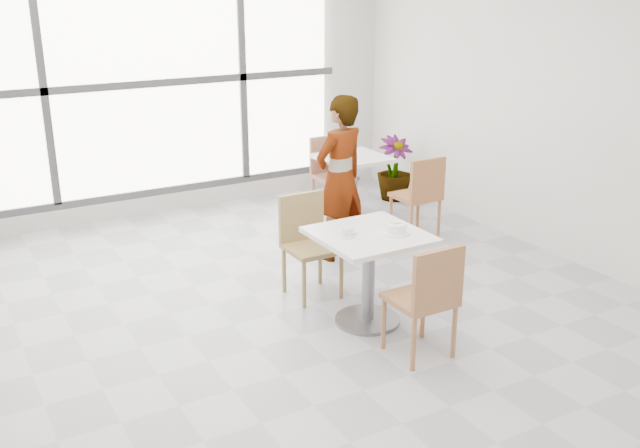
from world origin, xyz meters
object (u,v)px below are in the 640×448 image
person (340,179)px  bg_chair_right_near (421,192)px  chair_far (308,238)px  plant_right (394,168)px  bg_chair_right_far (331,169)px  main_table (369,261)px  coffee_cup (347,232)px  oatmeal_bowl (396,228)px  bg_table_right (352,180)px  chair_near (427,294)px

person → bg_chair_right_near: person is taller
chair_far → plant_right: bearing=39.9°
chair_far → bg_chair_right_far: size_ratio=1.00×
main_table → coffee_cup: bearing=171.0°
chair_far → bg_chair_right_far: bearing=54.3°
chair_far → coffee_cup: size_ratio=5.47×
coffee_cup → bg_chair_right_far: (1.39, 2.58, -0.28)m
person → bg_chair_right_near: size_ratio=1.83×
oatmeal_bowl → plant_right: size_ratio=0.27×
bg_chair_right_near → person: bearing=3.1°
oatmeal_bowl → chair_far: bearing=109.8°
plant_right → bg_chair_right_far: bearing=-179.0°
main_table → coffee_cup: 0.32m
main_table → bg_chair_right_near: size_ratio=0.92×
main_table → person: size_ratio=0.50×
main_table → plant_right: size_ratio=1.03×
bg_chair_right_near → plant_right: 1.39m
plant_right → oatmeal_bowl: bearing=-125.5°
bg_table_right → bg_chair_right_far: 0.46m
main_table → bg_chair_right_near: (1.55, 1.36, -0.02)m
bg_table_right → chair_near: bearing=-112.5°
plant_right → person: bearing=-140.3°
person → bg_chair_right_near: 1.06m
chair_far → oatmeal_bowl: 0.95m
person → bg_table_right: person is taller
bg_chair_right_near → chair_far: bearing=20.3°
bg_chair_right_far → plant_right: bearing=1.0°
person → bg_chair_right_far: size_ratio=1.83×
bg_chair_right_far → plant_right: 0.92m
coffee_cup → bg_table_right: (1.39, 2.12, -0.29)m
chair_far → bg_chair_right_far: same height
main_table → chair_far: bearing=100.3°
chair_near → coffee_cup: chair_near is taller
chair_near → bg_table_right: 3.07m
bg_chair_right_far → bg_chair_right_near: bearing=-74.7°
chair_near → coffee_cup: bearing=-72.9°
chair_near → main_table: bearing=-86.9°
oatmeal_bowl → bg_table_right: size_ratio=0.28×
bg_chair_right_far → plant_right: (0.91, 0.02, -0.11)m
chair_far → coffee_cup: 0.76m
chair_near → bg_chair_right_far: same height
chair_far → oatmeal_bowl: bearing=-70.2°
chair_far → bg_table_right: (1.34, 1.41, -0.01)m
person → bg_chair_right_near: bearing=169.3°
coffee_cup → main_table: bearing=-9.0°
bg_table_right → plant_right: 1.03m
chair_far → bg_table_right: 1.95m
bg_table_right → bg_chair_right_near: size_ratio=0.86×
chair_far → bg_chair_right_near: size_ratio=1.00×
coffee_cup → bg_table_right: size_ratio=0.21×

